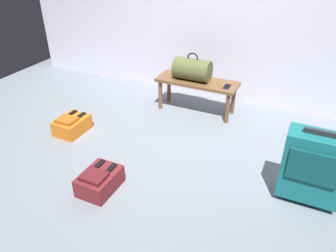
{
  "coord_description": "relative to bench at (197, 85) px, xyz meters",
  "views": [
    {
      "loc": [
        1.09,
        -2.42,
        1.94
      ],
      "look_at": [
        -0.12,
        0.16,
        0.25
      ],
      "focal_mm": 34.46,
      "sensor_mm": 36.0,
      "label": 1
    }
  ],
  "objects": [
    {
      "name": "duffel_bag_olive",
      "position": [
        -0.07,
        0.0,
        0.2
      ],
      "size": [
        0.44,
        0.26,
        0.34
      ],
      "color": "#51562D",
      "rests_on": "bench"
    },
    {
      "name": "suitcase_upright_teal",
      "position": [
        1.42,
        -1.12,
        0.0
      ],
      "size": [
        0.48,
        0.26,
        0.68
      ],
      "color": "#14666B",
      "rests_on": "ground"
    },
    {
      "name": "bench",
      "position": [
        0.0,
        0.0,
        0.0
      ],
      "size": [
        1.0,
        0.36,
        0.42
      ],
      "color": "brown",
      "rests_on": "ground"
    },
    {
      "name": "cell_phone",
      "position": [
        0.39,
        -0.04,
        0.07
      ],
      "size": [
        0.07,
        0.14,
        0.01
      ],
      "color": "#191E4C",
      "rests_on": "bench"
    },
    {
      "name": "backpack_maroon",
      "position": [
        -0.23,
        -1.75,
        -0.26
      ],
      "size": [
        0.28,
        0.38,
        0.21
      ],
      "color": "maroon",
      "rests_on": "ground"
    },
    {
      "name": "ground_plane",
      "position": [
        0.15,
        -1.05,
        -0.35
      ],
      "size": [
        6.6,
        6.6,
        0.0
      ],
      "primitive_type": "plane",
      "color": "slate"
    },
    {
      "name": "backpack_orange",
      "position": [
        -1.09,
        -1.09,
        -0.26
      ],
      "size": [
        0.28,
        0.38,
        0.21
      ],
      "color": "orange",
      "rests_on": "ground"
    }
  ]
}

